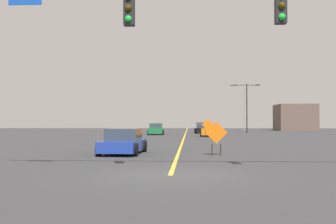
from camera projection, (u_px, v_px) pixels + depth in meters
name	position (u px, v px, depth m)	size (l,w,h in m)	color
ground	(170.00, 176.00, 12.88)	(168.21, 168.21, 0.00)	#38383A
road_centre_stripe	(186.00, 133.00, 59.53)	(0.16, 93.45, 0.01)	yellow
traffic_signal_assembly	(272.00, 20.00, 12.81)	(14.48, 0.44, 6.42)	gray
street_lamp_mid_left	(247.00, 103.00, 58.99)	(3.79, 0.24, 7.08)	black
street_lamp_near_right	(244.00, 103.00, 70.20)	(4.66, 0.24, 7.99)	gray
construction_sign_right_shoulder	(208.00, 126.00, 42.21)	(1.17, 0.32, 1.92)	orange
construction_sign_median_near	(216.00, 134.00, 20.37)	(1.10, 0.05, 1.69)	orange
car_black_far	(202.00, 129.00, 57.12)	(2.08, 4.29, 1.20)	black
car_green_near	(156.00, 129.00, 51.22)	(2.11, 4.11, 1.42)	#196B38
car_orange_approaching	(210.00, 130.00, 46.22)	(2.29, 4.31, 1.37)	orange
car_blue_distant	(123.00, 142.00, 21.41)	(2.18, 4.20, 1.32)	#1E389E
car_white_passing	(201.00, 127.00, 66.82)	(2.14, 4.12, 1.50)	white
roadside_building_east	(295.00, 118.00, 72.82)	(6.48, 6.86, 4.66)	brown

